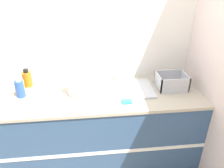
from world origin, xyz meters
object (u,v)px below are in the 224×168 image
object	(u,v)px
sink	(126,88)
paper_towel_roll	(74,83)
bottle_amber	(27,79)
dish_rack	(171,83)
bottle_yellow	(20,86)
bottle_blue	(20,88)

from	to	relation	value
sink	paper_towel_roll	world-z (taller)	sink
paper_towel_roll	bottle_amber	xyz separation A→B (m)	(-0.49, 0.23, -0.04)
dish_rack	bottle_amber	xyz separation A→B (m)	(-1.48, 0.20, 0.03)
bottle_amber	dish_rack	bearing A→B (deg)	-7.77
dish_rack	bottle_yellow	size ratio (longest dim) A/B	2.02
bottle_yellow	bottle_amber	xyz separation A→B (m)	(0.05, 0.11, 0.02)
sink	bottle_amber	bearing A→B (deg)	169.30
sink	bottle_blue	world-z (taller)	sink
bottle_yellow	bottle_amber	size ratio (longest dim) A/B	0.76
dish_rack	bottle_yellow	distance (m)	1.53
bottle_blue	bottle_amber	bearing A→B (deg)	85.20
bottle_blue	dish_rack	bearing A→B (deg)	0.48
paper_towel_roll	bottle_amber	size ratio (longest dim) A/B	1.26
paper_towel_roll	bottle_amber	bearing A→B (deg)	154.90
dish_rack	bottle_yellow	bearing A→B (deg)	176.70
dish_rack	bottle_amber	distance (m)	1.49
sink	bottle_yellow	world-z (taller)	sink
dish_rack	bottle_yellow	xyz separation A→B (m)	(-1.52, 0.09, 0.01)
sink	dish_rack	size ratio (longest dim) A/B	1.88
paper_towel_roll	bottle_yellow	world-z (taller)	paper_towel_roll
paper_towel_roll	bottle_blue	size ratio (longest dim) A/B	1.19
sink	dish_rack	bearing A→B (deg)	-1.44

